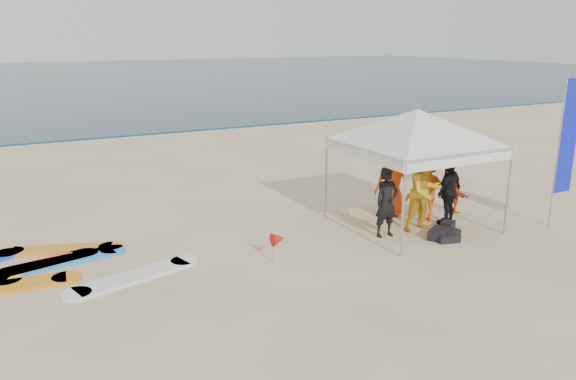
% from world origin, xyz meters
% --- Properties ---
extents(ground, '(120.00, 120.00, 0.00)m').
position_xyz_m(ground, '(0.00, 0.00, 0.00)').
color(ground, beige).
rests_on(ground, ground).
extents(ocean, '(160.00, 84.00, 0.08)m').
position_xyz_m(ocean, '(0.00, 60.00, 0.04)').
color(ocean, '#0C2633').
rests_on(ocean, ground).
extents(shoreline_foam, '(160.00, 1.20, 0.01)m').
position_xyz_m(shoreline_foam, '(0.00, 18.20, 0.00)').
color(shoreline_foam, silver).
rests_on(shoreline_foam, ground).
extents(person_black_a, '(0.60, 0.40, 1.61)m').
position_xyz_m(person_black_a, '(2.72, 1.88, 0.81)').
color(person_black_a, black).
rests_on(person_black_a, ground).
extents(person_yellow, '(0.94, 0.74, 1.90)m').
position_xyz_m(person_yellow, '(3.78, 1.81, 0.95)').
color(person_yellow, gold).
rests_on(person_yellow, ground).
extents(person_orange_a, '(1.20, 0.86, 1.67)m').
position_xyz_m(person_orange_a, '(4.30, 2.33, 0.84)').
color(person_orange_a, '#EC5514').
rests_on(person_orange_a, ground).
extents(person_black_b, '(1.05, 0.70, 1.66)m').
position_xyz_m(person_black_b, '(4.58, 1.87, 0.83)').
color(person_black_b, black).
rests_on(person_black_b, ground).
extents(person_orange_b, '(0.98, 0.75, 1.80)m').
position_xyz_m(person_orange_b, '(3.80, 3.06, 0.90)').
color(person_orange_b, '#E04713').
rests_on(person_orange_b, ground).
extents(person_seated, '(0.39, 0.89, 0.93)m').
position_xyz_m(person_seated, '(5.45, 2.55, 0.46)').
color(person_seated, '#D34312').
rests_on(person_seated, ground).
extents(canopy_tent, '(4.28, 4.28, 3.23)m').
position_xyz_m(canopy_tent, '(3.77, 2.24, 2.81)').
color(canopy_tent, '#A5A5A8').
rests_on(canopy_tent, ground).
extents(feather_flag, '(0.61, 0.04, 3.63)m').
position_xyz_m(feather_flag, '(6.91, 0.58, 2.14)').
color(feather_flag, '#A5A5A8').
rests_on(feather_flag, ground).
extents(marker_pennant, '(0.28, 0.28, 0.64)m').
position_xyz_m(marker_pennant, '(-0.15, 1.64, 0.49)').
color(marker_pennant, '#A5A5A8').
rests_on(marker_pennant, ground).
extents(gear_pile, '(1.20, 1.03, 0.22)m').
position_xyz_m(gear_pile, '(3.87, 1.18, 0.10)').
color(gear_pile, black).
rests_on(gear_pile, ground).
extents(surfboard_spread, '(5.95, 3.27, 0.07)m').
position_xyz_m(surfboard_spread, '(-4.93, 3.42, 0.04)').
color(surfboard_spread, orange).
rests_on(surfboard_spread, ground).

